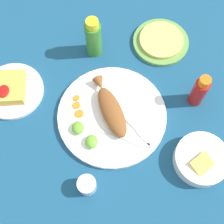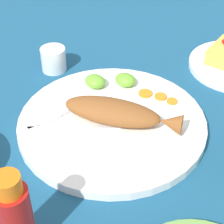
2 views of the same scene
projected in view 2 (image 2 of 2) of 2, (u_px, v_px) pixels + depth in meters
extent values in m
plane|color=navy|center=(112.00, 127.00, 0.79)|extent=(4.00, 4.00, 0.00)
cylinder|color=white|center=(112.00, 124.00, 0.78)|extent=(0.36, 0.36, 0.02)
ellipsoid|color=brown|center=(112.00, 112.00, 0.76)|extent=(0.20, 0.12, 0.04)
cone|color=brown|center=(171.00, 123.00, 0.74)|extent=(0.05, 0.05, 0.04)
cube|color=silver|center=(90.00, 128.00, 0.76)|extent=(0.10, 0.08, 0.00)
cube|color=silver|center=(41.00, 130.00, 0.75)|extent=(0.07, 0.06, 0.00)
cube|color=silver|center=(86.00, 105.00, 0.81)|extent=(0.05, 0.11, 0.00)
cube|color=silver|center=(44.00, 120.00, 0.77)|extent=(0.04, 0.07, 0.00)
cylinder|color=orange|center=(172.00, 101.00, 0.82)|extent=(0.02, 0.02, 0.00)
cylinder|color=orange|center=(145.00, 93.00, 0.84)|extent=(0.03, 0.03, 0.00)
cylinder|color=orange|center=(161.00, 97.00, 0.83)|extent=(0.03, 0.03, 0.00)
ellipsoid|color=#6BB233|center=(125.00, 80.00, 0.86)|extent=(0.05, 0.04, 0.02)
ellipsoid|color=#6BB233|center=(95.00, 81.00, 0.86)|extent=(0.05, 0.04, 0.03)
cylinder|color=#B21914|center=(16.00, 220.00, 0.55)|extent=(0.05, 0.05, 0.12)
cylinder|color=orange|center=(7.00, 185.00, 0.51)|extent=(0.04, 0.04, 0.03)
cylinder|color=silver|center=(54.00, 59.00, 0.93)|extent=(0.06, 0.06, 0.06)
cylinder|color=white|center=(54.00, 65.00, 0.94)|extent=(0.05, 0.05, 0.02)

